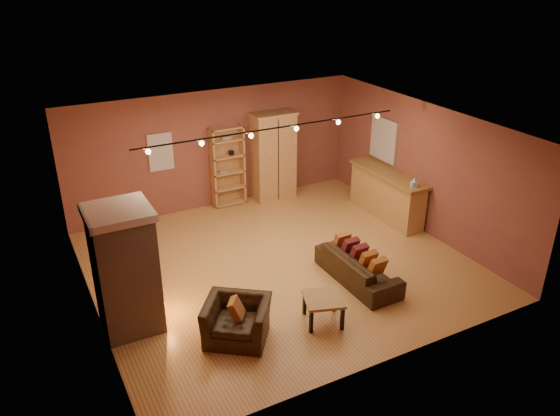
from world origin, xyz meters
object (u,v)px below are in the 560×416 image
armchair (237,314)px  coffee_table (323,301)px  armoire (273,156)px  fireplace (126,270)px  bar_counter (387,194)px  bookcase (227,165)px  loveseat (358,262)px

armchair → coffee_table: size_ratio=1.52×
armoire → fireplace: bearing=-141.1°
fireplace → bar_counter: 6.41m
bar_counter → armoire: bearing=129.6°
armchair → bookcase: bearing=104.9°
bar_counter → armchair: 5.45m
armchair → coffee_table: armchair is taller
bookcase → bar_counter: bearing=-38.5°
coffee_table → bookcase: bearing=84.9°
armoire → bar_counter: size_ratio=0.96×
loveseat → coffee_table: (-1.24, -0.78, 0.02)m
bar_counter → fireplace: bearing=-167.4°
bar_counter → coffee_table: bearing=-141.0°
bar_counter → loveseat: (-2.18, -1.99, -0.17)m
bookcase → armoire: armoire is taller
fireplace → loveseat: size_ratio=1.13×
bookcase → coffee_table: size_ratio=2.49×
armoire → coffee_table: 5.26m
armchair → coffee_table: bearing=24.8°
bookcase → bar_counter: size_ratio=0.86×
armoire → bar_counter: armoire is taller
bar_counter → loveseat: bar_counter is taller
fireplace → armchair: fireplace is taller
bar_counter → loveseat: bearing=-137.6°
armoire → coffee_table: armoire is taller
armoire → armchair: (-3.04, -4.67, -0.66)m
fireplace → armoire: 5.69m
fireplace → armchair: 1.88m
bookcase → loveseat: bearing=-79.8°
bar_counter → armchair: bar_counter is taller
loveseat → fireplace: bearing=80.8°
bookcase → fireplace: bearing=-131.2°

